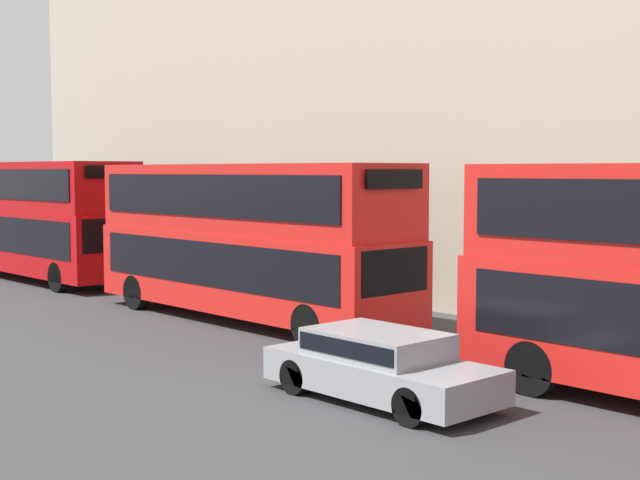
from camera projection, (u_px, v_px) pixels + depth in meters
The scene contains 3 objects.
bus_second_in_queue at pixel (247, 235), 23.65m from camera, with size 2.59×10.74×4.19m.
bus_third_in_queue at pixel (41, 215), 32.68m from camera, with size 2.59×10.45×4.32m.
car_hatchback at pixel (380, 363), 15.51m from camera, with size 1.80×4.32×1.23m.
Camera 1 is at (-12.91, -0.02, 4.01)m, focal length 50.00 mm.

